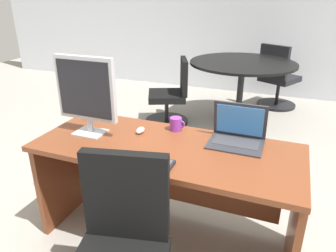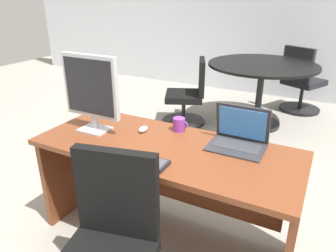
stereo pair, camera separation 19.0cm
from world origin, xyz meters
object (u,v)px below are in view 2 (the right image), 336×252
monitor (91,89)px  meeting_chair_near (301,86)px  mouse (143,129)px  coffee_mug (179,124)px  desk_lamp (93,82)px  laptop (240,133)px  meeting_table (261,79)px  keyboard (141,160)px  meeting_chair_far (188,99)px  desk (169,171)px

monitor → meeting_chair_near: size_ratio=0.56×
mouse → coffee_mug: (0.21, 0.13, 0.03)m
desk_lamp → coffee_mug: (0.71, 0.02, -0.21)m
laptop → meeting_table: 2.16m
coffee_mug → desk_lamp: bearing=-178.2°
monitor → meeting_chair_near: bearing=71.9°
keyboard → meeting_chair_near: size_ratio=0.34×
meeting_table → laptop: bearing=-81.6°
meeting_chair_near → monitor: bearing=-108.1°
meeting_table → meeting_chair_near: meeting_chair_near is taller
monitor → meeting_chair_far: (-0.19, 2.02, -0.69)m
keyboard → coffee_mug: bearing=90.1°
coffee_mug → meeting_table: size_ratio=0.08×
monitor → meeting_table: monitor is taller
mouse → monitor: bearing=-156.8°
desk → laptop: (0.40, 0.18, 0.29)m
monitor → mouse: (0.31, 0.13, -0.28)m
meeting_table → desk: bearing=-92.1°
keyboard → meeting_table: meeting_table is taller
meeting_chair_far → desk_lamp: bearing=-90.1°
meeting_table → coffee_mug: bearing=-93.0°
laptop → coffee_mug: 0.43m
desk_lamp → meeting_chair_near: size_ratio=0.39×
laptop → monitor: bearing=-165.4°
mouse → laptop: bearing=10.0°
desk → desk_lamp: size_ratio=4.63×
monitor → desk_lamp: 0.31m
meeting_chair_far → meeting_table: bearing=23.6°
desk → monitor: bearing=-173.2°
mouse → keyboard: bearing=-59.9°
mouse → desk_lamp: (-0.50, 0.11, 0.24)m
desk → desk_lamp: (-0.74, 0.18, 0.47)m
laptop → coffee_mug: laptop is taller
keyboard → meeting_chair_far: bearing=107.5°
desk → monitor: size_ratio=3.18×
meeting_table → meeting_chair_far: (-0.82, -0.36, -0.28)m
monitor → meeting_chair_far: monitor is taller
keyboard → mouse: size_ratio=3.69×
meeting_chair_near → meeting_chair_far: 1.67m
keyboard → desk: bearing=85.3°
laptop → mouse: laptop is taller
coffee_mug → meeting_chair_far: size_ratio=0.13×
keyboard → meeting_table: 2.61m
laptop → meeting_table: size_ratio=0.26×
laptop → keyboard: bearing=-131.7°
meeting_chair_near → keyboard: bearing=-98.6°
coffee_mug → mouse: bearing=-148.0°
meeting_chair_far → meeting_chair_near: bearing=43.2°
laptop → meeting_table: bearing=98.4°
mouse → meeting_table: 2.27m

